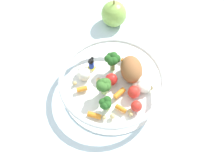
# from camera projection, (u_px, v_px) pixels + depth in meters

# --- Properties ---
(ground_plane) EXTENTS (2.40, 2.40, 0.00)m
(ground_plane) POSITION_uv_depth(u_px,v_px,m) (107.00, 94.00, 0.68)
(ground_plane) COLOR silver
(food_container) EXTENTS (0.25, 0.25, 0.07)m
(food_container) POSITION_uv_depth(u_px,v_px,m) (114.00, 82.00, 0.66)
(food_container) COLOR white
(food_container) RESTS_ON ground_plane
(loose_apple) EXTENTS (0.07, 0.07, 0.08)m
(loose_apple) POSITION_uv_depth(u_px,v_px,m) (114.00, 14.00, 0.77)
(loose_apple) COLOR #8CB74C
(loose_apple) RESTS_ON ground_plane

